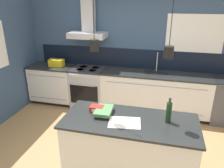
% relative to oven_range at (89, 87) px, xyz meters
% --- Properties ---
extents(ground_plane, '(16.00, 16.00, 0.00)m').
position_rel_oven_range_xyz_m(ground_plane, '(0.96, -1.69, -0.46)').
color(ground_plane, '#A87F51').
rests_on(ground_plane, ground).
extents(wall_back, '(5.60, 2.40, 2.60)m').
position_rel_oven_range_xyz_m(wall_back, '(0.90, 0.31, 0.90)').
color(wall_back, '#354C6B').
rests_on(wall_back, ground_plane).
extents(counter_run_left, '(1.05, 0.64, 0.91)m').
position_rel_oven_range_xyz_m(counter_run_left, '(-0.89, 0.01, 0.01)').
color(counter_run_left, black).
rests_on(counter_run_left, ground_plane).
extents(counter_run_sink, '(2.29, 0.64, 1.32)m').
position_rel_oven_range_xyz_m(counter_run_sink, '(1.51, 0.01, 0.01)').
color(counter_run_sink, black).
rests_on(counter_run_sink, ground_plane).
extents(oven_range, '(0.74, 0.66, 0.91)m').
position_rel_oven_range_xyz_m(oven_range, '(0.00, 0.00, 0.00)').
color(oven_range, '#B5B5BA').
rests_on(oven_range, ground_plane).
extents(kitchen_island, '(1.75, 0.79, 0.91)m').
position_rel_oven_range_xyz_m(kitchen_island, '(1.29, -1.98, 0.00)').
color(kitchen_island, black).
rests_on(kitchen_island, ground_plane).
extents(bottle_on_island, '(0.07, 0.07, 0.34)m').
position_rel_oven_range_xyz_m(bottle_on_island, '(1.77, -1.91, 0.60)').
color(bottle_on_island, '#193319').
rests_on(bottle_on_island, kitchen_island).
extents(book_stack, '(0.23, 0.33, 0.08)m').
position_rel_oven_range_xyz_m(book_stack, '(0.92, -1.91, 0.50)').
color(book_stack, beige).
rests_on(book_stack, kitchen_island).
extents(red_supply_box, '(0.18, 0.13, 0.08)m').
position_rel_oven_range_xyz_m(red_supply_box, '(0.81, -1.86, 0.50)').
color(red_supply_box, red).
rests_on(red_supply_box, kitchen_island).
extents(paper_pile, '(0.44, 0.34, 0.01)m').
position_rel_oven_range_xyz_m(paper_pile, '(1.24, -2.06, 0.46)').
color(paper_pile, silver).
rests_on(paper_pile, kitchen_island).
extents(yellow_toolbox, '(0.34, 0.18, 0.19)m').
position_rel_oven_range_xyz_m(yellow_toolbox, '(-0.77, 0.00, 0.54)').
color(yellow_toolbox, gold).
rests_on(yellow_toolbox, counter_run_left).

